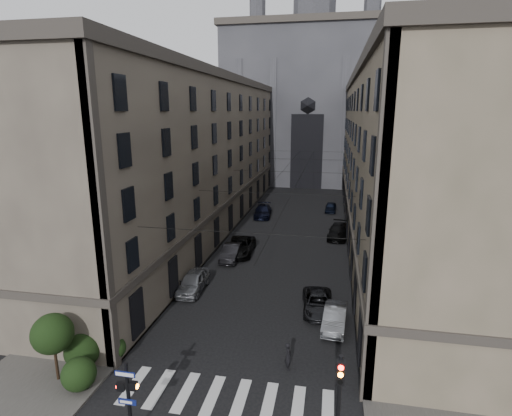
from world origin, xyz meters
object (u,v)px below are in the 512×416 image
Objects in this scene: traffic_light_right at (339,398)px; car_left_midfar at (240,246)px; car_right_midfar at (338,231)px; pedestrian at (288,356)px; car_left_far at (263,211)px; car_right_midnear at (318,303)px; car_left_midnear at (231,252)px; car_right_near at (335,318)px; gothic_tower at (312,95)px; car_left_near at (193,282)px; pedestrian_signal_left at (128,396)px; car_right_far at (331,207)px.

traffic_light_right is 0.89× the size of car_left_midfar.
pedestrian reaches higher than car_right_midfar.
car_left_midfar is at bearing -93.82° from car_left_far.
car_left_far reaches higher than car_right_midnear.
car_left_midnear reaches higher than car_right_near.
pedestrian is (7.36, -33.50, 0.04)m from car_left_far.
car_right_midnear is (4.33, -59.66, -17.12)m from gothic_tower.
car_left_near is 0.82× the size of car_left_midfar.
pedestrian is (2.90, -66.96, -16.96)m from gothic_tower.
pedestrian_signal_left is 2.37× the size of pedestrian.
car_left_midfar is 12.68m from car_right_midfar.
pedestrian_signal_left is at bearing 116.06° from pedestrian.
car_right_midnear and car_right_far have the same top height.
car_left_midfar is 1.06× the size of car_left_far.
car_right_near is at bearing -84.56° from car_right_midfar.
traffic_light_right reaches higher than pedestrian_signal_left.
gothic_tower is at bearing 102.51° from car_right_far.
gothic_tower is 12.38× the size of car_left_midnear.
pedestrian reaches higher than car_right_far.
car_left_midnear is 0.80× the size of car_left_midfar.
car_right_far is (10.99, 29.47, -0.14)m from car_left_near.
car_left_near is at bearing -101.91° from car_left_midnear.
car_left_midnear is 2.78× the size of pedestrian.
gothic_tower is 44.97m from car_right_midfar.
traffic_light_right is 19.06m from car_left_near.
gothic_tower is 53.54m from car_left_midnear.
traffic_light_right is at bearing -86.49° from car_right_far.
car_left_midnear is 12.81m from car_right_midnear.
pedestrian_signal_left is at bearing -92.74° from gothic_tower.
car_left_far reaches higher than car_left_midnear.
car_right_midfar is (10.64, 9.34, 0.02)m from car_left_midnear.
pedestrian reaches higher than car_left_midfar.
car_right_midnear is at bearing -76.24° from car_left_far.
car_left_near is 7.71m from car_left_midnear.
car_left_far is (-10.06, 39.58, -2.49)m from traffic_light_right.
car_right_far is at bearing 95.65° from car_right_near.
car_right_midfar is at bearing -82.68° from car_right_far.
car_left_near is 20.75m from car_right_midfar.
pedestrian_signal_left reaches higher than car_right_midfar.
car_right_midnear is (-1.27, 13.38, -2.61)m from traffic_light_right.
car_left_near is (-2.51, 15.32, -1.51)m from pedestrian_signal_left.
traffic_light_right is 24.86m from car_left_midnear.
gothic_tower reaches higher than pedestrian_signal_left.
car_right_near is (-0.05, 11.28, -2.58)m from traffic_light_right.
pedestrian is at bearing -87.52° from gothic_tower.
car_left_near is 1.21× the size of car_right_far.
traffic_light_right is 1.09× the size of car_left_near.
pedestrian_signal_left reaches higher than car_left_midfar.
car_right_midnear is (8.79, -26.20, -0.12)m from car_left_far.
car_left_midfar is 1.20× the size of car_right_midnear.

